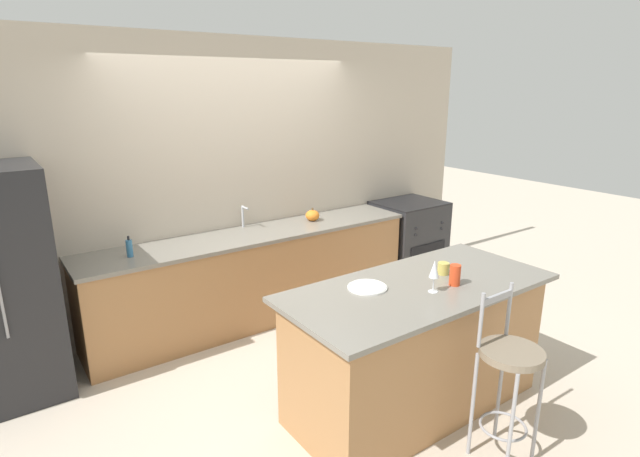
{
  "coord_description": "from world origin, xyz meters",
  "views": [
    {
      "loc": [
        -2.13,
        -3.74,
        2.26
      ],
      "look_at": [
        0.1,
        -0.59,
        1.14
      ],
      "focal_mm": 28.0,
      "sensor_mm": 36.0,
      "label": 1
    }
  ],
  "objects": [
    {
      "name": "bar_stool_near",
      "position": [
        0.31,
        -2.25,
        0.61
      ],
      "size": [
        0.38,
        0.38,
        1.1
      ],
      "color": "#99999E",
      "rests_on": "ground_plane"
    },
    {
      "name": "ground_plane",
      "position": [
        0.0,
        0.0,
        0.0
      ],
      "size": [
        18.0,
        18.0,
        0.0
      ],
      "primitive_type": "plane",
      "color": "beige"
    },
    {
      "name": "oven_range",
      "position": [
        2.06,
        0.34,
        0.46
      ],
      "size": [
        0.77,
        0.68,
        0.92
      ],
      "color": "#28282B",
      "rests_on": "ground_plane"
    },
    {
      "name": "kitchen_island",
      "position": [
        0.25,
        -1.55,
        0.47
      ],
      "size": [
        1.95,
        0.89,
        0.94
      ],
      "color": "#A87547",
      "rests_on": "ground_plane"
    },
    {
      "name": "dinner_plate",
      "position": [
        -0.08,
        -1.39,
        0.95
      ],
      "size": [
        0.27,
        0.27,
        0.02
      ],
      "color": "white",
      "rests_on": "kitchen_island"
    },
    {
      "name": "sink_faucet",
      "position": [
        0.0,
        0.57,
        1.03
      ],
      "size": [
        0.02,
        0.13,
        0.22
      ],
      "color": "#ADAFB5",
      "rests_on": "back_counter"
    },
    {
      "name": "coffee_mug",
      "position": [
        0.54,
        -1.51,
        0.98
      ],
      "size": [
        0.11,
        0.08,
        0.09
      ],
      "color": "#C1B251",
      "rests_on": "kitchen_island"
    },
    {
      "name": "tumbler_cup",
      "position": [
        0.45,
        -1.69,
        1.01
      ],
      "size": [
        0.07,
        0.07,
        0.14
      ],
      "color": "red",
      "rests_on": "kitchen_island"
    },
    {
      "name": "wall_back",
      "position": [
        0.0,
        0.69,
        1.35
      ],
      "size": [
        6.0,
        0.07,
        2.7
      ],
      "color": "beige",
      "rests_on": "ground_plane"
    },
    {
      "name": "back_counter",
      "position": [
        0.0,
        0.37,
        0.45
      ],
      "size": [
        3.29,
        0.67,
        0.89
      ],
      "color": "#A87547",
      "rests_on": "ground_plane"
    },
    {
      "name": "pumpkin_decoration",
      "position": [
        0.7,
        0.39,
        0.95
      ],
      "size": [
        0.14,
        0.14,
        0.14
      ],
      "color": "orange",
      "rests_on": "back_counter"
    },
    {
      "name": "wine_glass",
      "position": [
        0.24,
        -1.69,
        1.1
      ],
      "size": [
        0.07,
        0.07,
        0.22
      ],
      "color": "white",
      "rests_on": "kitchen_island"
    },
    {
      "name": "soap_bottle",
      "position": [
        -1.16,
        0.34,
        0.97
      ],
      "size": [
        0.05,
        0.05,
        0.18
      ],
      "color": "teal",
      "rests_on": "back_counter"
    }
  ]
}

